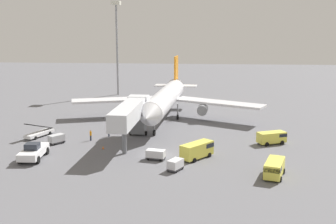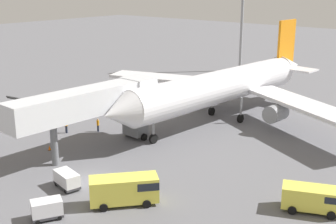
# 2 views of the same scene
# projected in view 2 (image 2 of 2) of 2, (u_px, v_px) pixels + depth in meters

# --- Properties ---
(ground_plane) EXTENTS (300.00, 300.00, 0.00)m
(ground_plane) POSITION_uv_depth(u_px,v_px,m) (90.00, 181.00, 41.60)
(ground_plane) COLOR slate
(airplane_at_gate) EXTENTS (40.88, 38.67, 12.14)m
(airplane_at_gate) POSITION_uv_depth(u_px,v_px,m) (225.00, 86.00, 58.78)
(airplane_at_gate) COLOR silver
(airplane_at_gate) RESTS_ON ground
(jet_bridge) EXTENTS (3.96, 17.86, 7.10)m
(jet_bridge) POSITION_uv_depth(u_px,v_px,m) (95.00, 103.00, 47.54)
(jet_bridge) COLOR silver
(jet_bridge) RESTS_ON ground
(belt_loader_truck) EXTENTS (3.67, 6.28, 3.01)m
(belt_loader_truck) POSITION_uv_depth(u_px,v_px,m) (32.00, 110.00, 61.84)
(belt_loader_truck) COLOR white
(belt_loader_truck) RESTS_ON ground
(service_van_near_right) EXTENTS (5.09, 3.69, 2.02)m
(service_van_near_right) POSITION_uv_depth(u_px,v_px,m) (314.00, 198.00, 35.84)
(service_van_near_right) COLOR #E5DB4C
(service_van_near_right) RESTS_ON ground
(service_van_mid_center) EXTENTS (5.09, 5.57, 2.37)m
(service_van_mid_center) POSITION_uv_depth(u_px,v_px,m) (126.00, 189.00, 36.99)
(service_van_mid_center) COLOR #E5DB4C
(service_van_mid_center) RESTS_ON ground
(baggage_cart_mid_right) EXTENTS (2.93, 1.87, 1.49)m
(baggage_cart_mid_right) POSITION_uv_depth(u_px,v_px,m) (67.00, 179.00, 40.00)
(baggage_cart_mid_right) COLOR #38383D
(baggage_cart_mid_right) RESTS_ON ground
(baggage_cart_rear_right) EXTENTS (2.30, 2.70, 1.54)m
(baggage_cart_rear_right) POSITION_uv_depth(u_px,v_px,m) (47.00, 209.00, 34.80)
(baggage_cart_rear_right) COLOR #38383D
(baggage_cart_rear_right) RESTS_ON ground
(baggage_cart_far_right) EXTENTS (2.62, 2.86, 1.54)m
(baggage_cart_far_right) POSITION_uv_depth(u_px,v_px,m) (24.00, 122.00, 55.95)
(baggage_cart_far_right) COLOR #38383D
(baggage_cart_far_right) RESTS_ON ground
(ground_crew_worker_foreground) EXTENTS (0.49, 0.49, 1.86)m
(ground_crew_worker_foreground) POSITION_uv_depth(u_px,v_px,m) (66.00, 125.00, 54.49)
(ground_crew_worker_foreground) COLOR #1E2333
(ground_crew_worker_foreground) RESTS_ON ground
(ground_crew_worker_midground) EXTENTS (0.42, 0.42, 1.64)m
(ground_crew_worker_midground) POSITION_uv_depth(u_px,v_px,m) (98.00, 125.00, 55.02)
(ground_crew_worker_midground) COLOR #1E2333
(ground_crew_worker_midground) RESTS_ON ground
(safety_cone_alpha) EXTENTS (0.36, 0.36, 0.56)m
(safety_cone_alpha) POSITION_uv_depth(u_px,v_px,m) (50.00, 148.00, 49.10)
(safety_cone_alpha) COLOR black
(safety_cone_alpha) RESTS_ON ground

